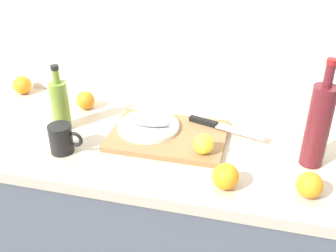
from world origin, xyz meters
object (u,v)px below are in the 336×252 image
object	(u,v)px
wine_bottle	(318,125)
orange_0	(22,85)
cutting_board	(168,136)
coffee_mug_1	(62,139)
chef_knife	(217,125)
olive_oil_bottle	(60,104)
white_plate	(148,126)
lemon_0	(204,144)
fish_fillet	(148,120)

from	to	relation	value
wine_bottle	orange_0	size ratio (longest dim) A/B	4.59
cutting_board	coffee_mug_1	distance (m)	0.37
chef_knife	coffee_mug_1	xyz separation A→B (m)	(-0.49, -0.25, 0.02)
olive_oil_bottle	wine_bottle	distance (m)	0.89
cutting_board	chef_knife	distance (m)	0.18
chef_knife	olive_oil_bottle	xyz separation A→B (m)	(-0.56, -0.11, 0.07)
white_plate	cutting_board	bearing A→B (deg)	-13.32
chef_knife	lemon_0	world-z (taller)	lemon_0
cutting_board	orange_0	size ratio (longest dim) A/B	5.22
lemon_0	orange_0	xyz separation A→B (m)	(-0.84, 0.30, -0.01)
cutting_board	wine_bottle	size ratio (longest dim) A/B	1.14
wine_bottle	coffee_mug_1	distance (m)	0.83
chef_knife	coffee_mug_1	distance (m)	0.55
white_plate	orange_0	bearing A→B (deg)	163.27
fish_fillet	wine_bottle	size ratio (longest dim) A/B	0.47
fish_fillet	wine_bottle	bearing A→B (deg)	-5.54
wine_bottle	coffee_mug_1	world-z (taller)	wine_bottle
olive_oil_bottle	coffee_mug_1	distance (m)	0.17
coffee_mug_1	orange_0	size ratio (longest dim) A/B	1.51
wine_bottle	coffee_mug_1	size ratio (longest dim) A/B	3.04
coffee_mug_1	orange_0	world-z (taller)	coffee_mug_1
coffee_mug_1	wine_bottle	bearing A→B (deg)	9.22
fish_fillet	lemon_0	size ratio (longest dim) A/B	2.47
chef_knife	orange_0	size ratio (longest dim) A/B	3.66
lemon_0	fish_fillet	bearing A→B (deg)	153.64
wine_bottle	orange_0	distance (m)	1.22
chef_knife	olive_oil_bottle	bearing A→B (deg)	-153.63
chef_knife	lemon_0	bearing A→B (deg)	-80.98
chef_knife	wine_bottle	size ratio (longest dim) A/B	0.80
olive_oil_bottle	fish_fillet	bearing A→B (deg)	7.33
white_plate	fish_fillet	bearing A→B (deg)	0.00
fish_fillet	wine_bottle	world-z (taller)	wine_bottle
olive_oil_bottle	orange_0	size ratio (longest dim) A/B	3.18
cutting_board	white_plate	bearing A→B (deg)	166.68
white_plate	fish_fillet	distance (m)	0.03
cutting_board	olive_oil_bottle	size ratio (longest dim) A/B	1.64
olive_oil_bottle	wine_bottle	world-z (taller)	wine_bottle
olive_oil_bottle	orange_0	world-z (taller)	olive_oil_bottle
fish_fillet	wine_bottle	distance (m)	0.58
orange_0	wine_bottle	bearing A→B (deg)	-11.51
olive_oil_bottle	coffee_mug_1	size ratio (longest dim) A/B	2.10
lemon_0	coffee_mug_1	world-z (taller)	coffee_mug_1
olive_oil_bottle	white_plate	bearing A→B (deg)	7.33
fish_fillet	coffee_mug_1	world-z (taller)	coffee_mug_1
olive_oil_bottle	lemon_0	bearing A→B (deg)	-7.19
coffee_mug_1	chef_knife	bearing A→B (deg)	27.34
chef_knife	wine_bottle	distance (m)	0.37
chef_knife	lemon_0	xyz separation A→B (m)	(-0.02, -0.17, 0.02)
white_plate	olive_oil_bottle	distance (m)	0.33
olive_oil_bottle	orange_0	bearing A→B (deg)	143.02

